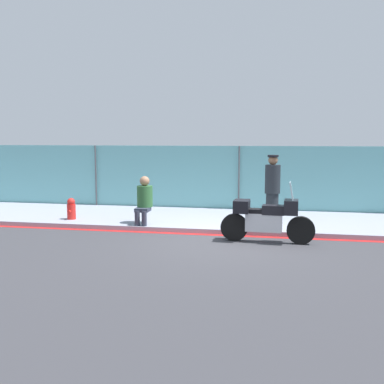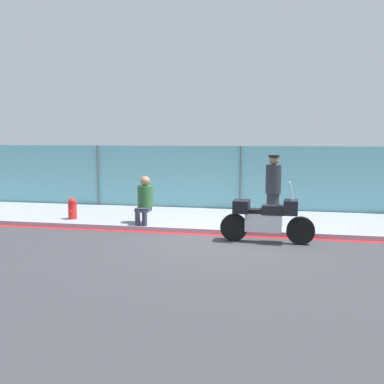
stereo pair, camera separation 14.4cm
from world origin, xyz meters
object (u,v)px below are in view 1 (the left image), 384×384
object	(u,v)px
officer_standing	(272,188)
fire_hydrant	(71,209)
person_seated_on_curb	(144,198)
motorcycle	(266,218)

from	to	relation	value
officer_standing	fire_hydrant	size ratio (longest dim) A/B	3.03
officer_standing	person_seated_on_curb	xyz separation A→B (m)	(-3.45, -0.98, -0.24)
officer_standing	person_seated_on_curb	size ratio (longest dim) A/B	1.44
motorcycle	officer_standing	size ratio (longest dim) A/B	1.19
motorcycle	person_seated_on_curb	world-z (taller)	motorcycle
motorcycle	officer_standing	distance (m)	2.14
motorcycle	person_seated_on_curb	distance (m)	3.52
officer_standing	person_seated_on_curb	distance (m)	3.59
person_seated_on_curb	officer_standing	bearing A→B (deg)	15.82
person_seated_on_curb	fire_hydrant	size ratio (longest dim) A/B	2.11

